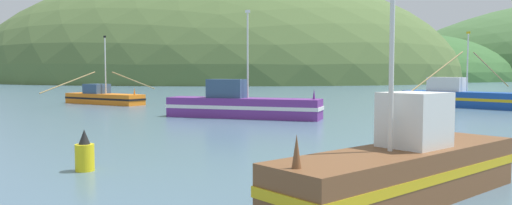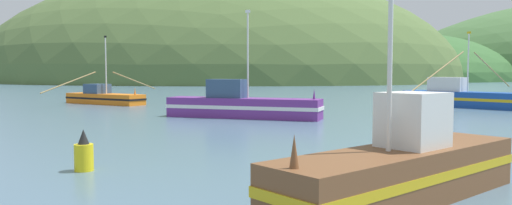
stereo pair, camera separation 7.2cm
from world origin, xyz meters
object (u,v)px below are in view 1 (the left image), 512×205
at_px(fishing_boat_purple, 241,105).
at_px(channel_buoy, 85,154).
at_px(fishing_boat_blue, 464,97).
at_px(fishing_boat_brown, 404,168).
at_px(fishing_boat_orange, 103,97).

height_order(fishing_boat_purple, channel_buoy, fishing_boat_purple).
distance_m(fishing_boat_purple, fishing_boat_blue, 22.99).
distance_m(fishing_boat_brown, channel_buoy, 10.22).
relative_size(fishing_boat_purple, fishing_boat_blue, 0.65).
relative_size(fishing_boat_purple, fishing_boat_brown, 1.42).
xyz_separation_m(fishing_boat_purple, fishing_boat_orange, (-17.99, 10.54, -0.20)).
bearing_deg(fishing_boat_purple, fishing_boat_brown, -59.06).
bearing_deg(fishing_boat_orange, channel_buoy, -40.78).
relative_size(fishing_boat_purple, fishing_boat_orange, 0.83).
height_order(fishing_boat_purple, fishing_boat_brown, fishing_boat_purple).
xyz_separation_m(fishing_boat_purple, fishing_boat_brown, (10.44, -20.26, -0.06)).
distance_m(fishing_boat_orange, fishing_boat_brown, 41.92).
relative_size(fishing_boat_blue, fishing_boat_brown, 2.19).
xyz_separation_m(fishing_boat_purple, fishing_boat_blue, (17.24, 15.20, 0.05)).
bearing_deg(fishing_boat_orange, fishing_boat_blue, 25.14).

